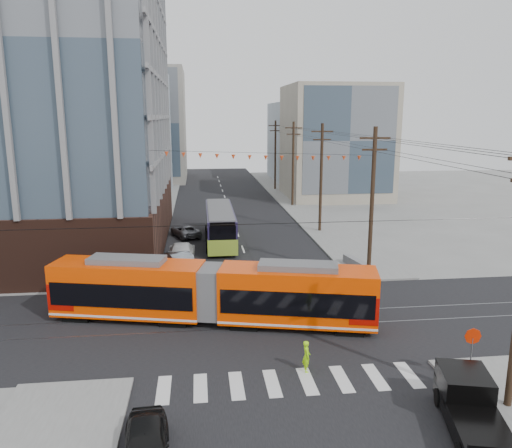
{
  "coord_description": "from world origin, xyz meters",
  "views": [
    {
      "loc": [
        -3.89,
        -23.06,
        11.73
      ],
      "look_at": [
        0.13,
        11.14,
        4.24
      ],
      "focal_mm": 35.0,
      "sensor_mm": 36.0,
      "label": 1
    }
  ],
  "objects_px": {
    "pickup_truck": "(474,413)",
    "black_sedan": "(146,444)",
    "city_bus": "(220,225)",
    "streetcar": "(211,293)"
  },
  "relations": [
    {
      "from": "streetcar",
      "to": "pickup_truck",
      "type": "distance_m",
      "value": 14.99
    },
    {
      "from": "black_sedan",
      "to": "streetcar",
      "type": "bearing_deg",
      "value": 73.41
    },
    {
      "from": "streetcar",
      "to": "city_bus",
      "type": "distance_m",
      "value": 18.73
    },
    {
      "from": "city_bus",
      "to": "pickup_truck",
      "type": "distance_m",
      "value": 31.36
    },
    {
      "from": "pickup_truck",
      "to": "black_sedan",
      "type": "distance_m",
      "value": 12.03
    },
    {
      "from": "pickup_truck",
      "to": "city_bus",
      "type": "bearing_deg",
      "value": 119.31
    },
    {
      "from": "pickup_truck",
      "to": "black_sedan",
      "type": "xyz_separation_m",
      "value": [
        -12.03,
        -0.15,
        -0.21
      ]
    },
    {
      "from": "pickup_truck",
      "to": "black_sedan",
      "type": "bearing_deg",
      "value": -164.87
    },
    {
      "from": "city_bus",
      "to": "black_sedan",
      "type": "relative_size",
      "value": 2.99
    },
    {
      "from": "streetcar",
      "to": "black_sedan",
      "type": "xyz_separation_m",
      "value": [
        -2.61,
        -11.77,
        -1.13
      ]
    }
  ]
}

